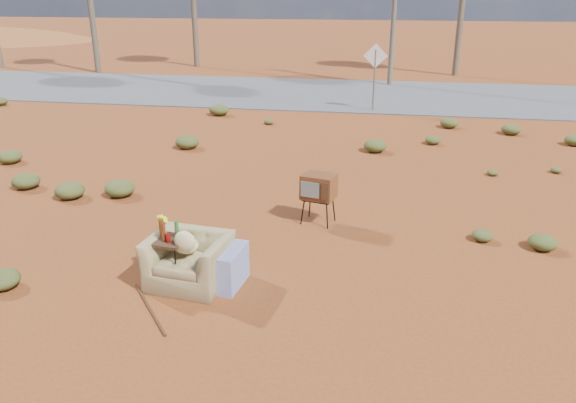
# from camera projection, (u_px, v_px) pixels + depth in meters

# --- Properties ---
(ground) EXTENTS (140.00, 140.00, 0.00)m
(ground) POSITION_uv_depth(u_px,v_px,m) (234.00, 279.00, 7.88)
(ground) COLOR brown
(ground) RESTS_ON ground
(highway) EXTENTS (140.00, 7.00, 0.04)m
(highway) POSITION_uv_depth(u_px,v_px,m) (336.00, 94.00, 21.68)
(highway) COLOR #565659
(highway) RESTS_ON ground
(armchair) EXTENTS (1.32, 0.81, 0.93)m
(armchair) POSITION_uv_depth(u_px,v_px,m) (195.00, 255.00, 7.63)
(armchair) COLOR #938050
(armchair) RESTS_ON ground
(tv_unit) EXTENTS (0.63, 0.56, 0.88)m
(tv_unit) POSITION_uv_depth(u_px,v_px,m) (319.00, 187.00, 9.57)
(tv_unit) COLOR black
(tv_unit) RESTS_ON ground
(side_table) EXTENTS (0.51, 0.51, 0.94)m
(side_table) POSITION_uv_depth(u_px,v_px,m) (167.00, 236.00, 7.59)
(side_table) COLOR #3C2A15
(side_table) RESTS_ON ground
(rusty_bar) EXTENTS (0.87, 1.09, 0.04)m
(rusty_bar) POSITION_uv_depth(u_px,v_px,m) (150.00, 308.00, 7.14)
(rusty_bar) COLOR #4F2915
(rusty_bar) RESTS_ON ground
(road_sign) EXTENTS (0.78, 0.06, 2.19)m
(road_sign) POSITION_uv_depth(u_px,v_px,m) (375.00, 65.00, 18.14)
(road_sign) COLOR brown
(road_sign) RESTS_ON ground
(scrub_patch) EXTENTS (17.49, 8.07, 0.33)m
(scrub_patch) POSITION_uv_depth(u_px,v_px,m) (251.00, 172.00, 12.02)
(scrub_patch) COLOR #484D21
(scrub_patch) RESTS_ON ground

